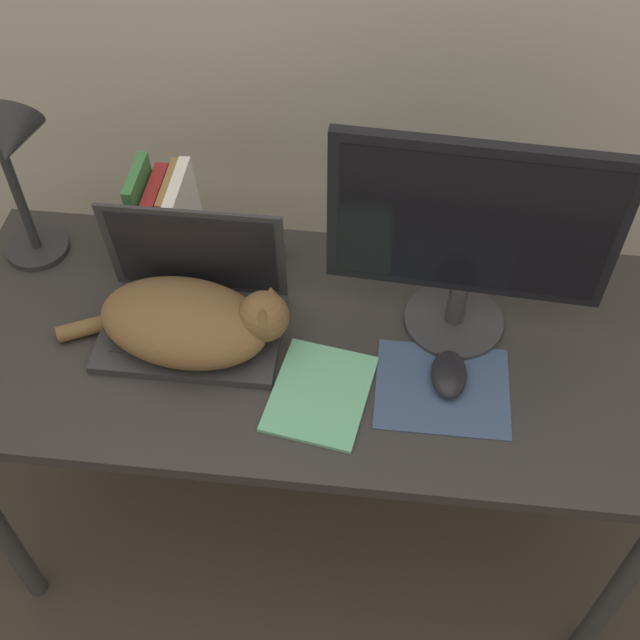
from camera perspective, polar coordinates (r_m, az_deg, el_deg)
ground_plane at (r=2.04m, az=-1.50°, el=-21.62°), size 12.00×12.00×0.00m
desk at (r=1.60m, az=-0.61°, el=-3.41°), size 1.41×0.61×0.74m
laptop at (r=1.54m, az=-9.06°, el=0.86°), size 0.34×0.23×0.24m
cat at (r=1.50m, az=-9.14°, el=-0.10°), size 0.45×0.24×0.14m
external_monitor at (r=1.41m, az=10.64°, el=5.93°), size 0.50×0.19×0.43m
mousepad at (r=1.48m, az=8.70°, el=-4.81°), size 0.24×0.20×0.00m
computer_mouse at (r=1.48m, az=9.15°, el=-3.83°), size 0.07×0.11×0.03m
book_row at (r=1.65m, az=-10.81°, el=6.99°), size 0.11×0.16×0.22m
desk_lamp at (r=1.60m, az=-20.85°, el=10.44°), size 0.17×0.17×0.39m
notepad at (r=1.45m, az=0.01°, el=-5.23°), size 0.20×0.24×0.01m
webcam at (r=1.65m, az=-3.15°, el=5.47°), size 0.04×0.04×0.07m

